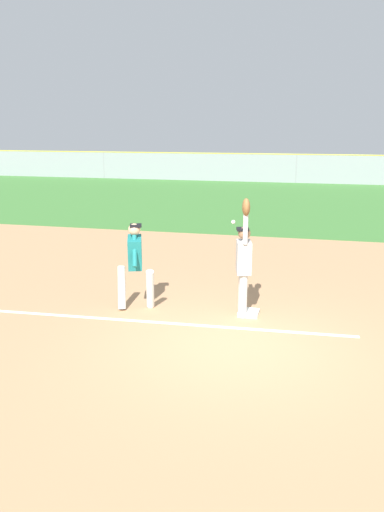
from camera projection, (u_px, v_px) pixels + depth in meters
name	position (u px, v px, depth m)	size (l,w,h in m)	color
ground_plane	(235.00, 346.00, 8.41)	(75.87, 75.87, 0.00)	tan
outfield_grass	(289.00, 201.00, 24.43)	(51.82, 16.68, 0.01)	#3D7533
chalk_foul_line	(36.00, 313.00, 9.85)	(12.00, 0.10, 0.01)	white
first_base	(249.00, 313.00, 9.79)	(0.38, 0.38, 0.08)	white
fielder	(244.00, 259.00, 9.49)	(0.35, 0.89, 2.28)	silver
runner	(135.00, 260.00, 9.87)	(0.86, 0.83, 1.72)	white
baseball	(233.00, 222.00, 9.39)	(0.07, 0.07, 0.07)	white
outfield_fence	(296.00, 169.00, 32.06)	(51.90, 0.08, 1.81)	#93999E
parked_car_tan	(220.00, 167.00, 36.11)	(4.44, 2.20, 1.25)	tan
parked_car_green	(311.00, 170.00, 34.08)	(4.40, 2.13, 1.25)	#1E6B33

